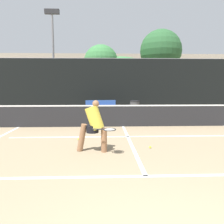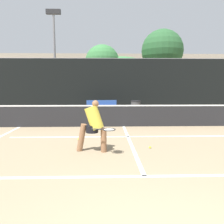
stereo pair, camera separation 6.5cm
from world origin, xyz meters
name	(u,v)px [view 2 (the right image)]	position (x,y,z in m)	size (l,w,h in m)	color
court_baseline_near	(144,176)	(0.00, 2.76, 0.00)	(11.00, 0.10, 0.01)	white
court_service_line	(128,137)	(0.00, 6.10, 0.00)	(8.25, 0.10, 0.01)	white
court_center_mark	(130,142)	(0.00, 5.35, 0.00)	(0.10, 5.17, 0.01)	white
net	(124,115)	(0.00, 7.93, 0.51)	(11.09, 0.09, 1.07)	slate
fence_back	(118,85)	(0.00, 12.94, 1.74)	(24.00, 0.06, 3.49)	black
player_practicing	(94,124)	(-1.11, 4.43, 0.76)	(1.11, 0.72, 1.43)	#8C6042
tennis_ball_scattered_2	(79,139)	(-1.69, 5.68, 0.03)	(0.07, 0.07, 0.07)	#D1E033
tennis_ball_scattered_3	(150,147)	(0.50, 4.68, 0.03)	(0.07, 0.07, 0.07)	#D1E033
courtside_bench	(102,107)	(-1.03, 11.74, 0.48)	(1.86, 0.53, 0.86)	#2D519E
trash_bin	(136,108)	(1.01, 11.57, 0.42)	(0.59, 0.59, 0.84)	#3F3F42
parked_car	(129,100)	(1.10, 16.01, 0.58)	(1.77, 4.52, 1.36)	maroon
floodlight_mast	(54,45)	(-4.71, 15.98, 4.81)	(1.10, 0.24, 7.42)	slate
tree_west	(120,63)	(0.52, 18.54, 3.74)	(3.78, 3.78, 4.23)	brown
tree_mid	(162,51)	(4.69, 20.05, 5.01)	(3.99, 3.99, 7.02)	brown
tree_east	(102,62)	(-1.06, 17.44, 3.64)	(2.91, 2.91, 5.12)	brown
building_far	(111,76)	(0.00, 29.83, 2.94)	(36.00, 2.40, 5.87)	gray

